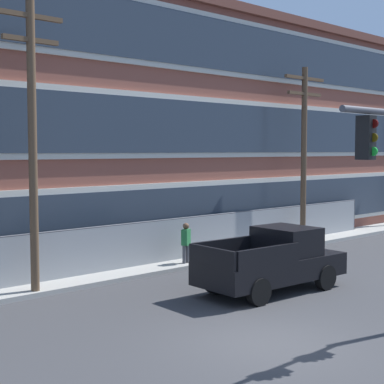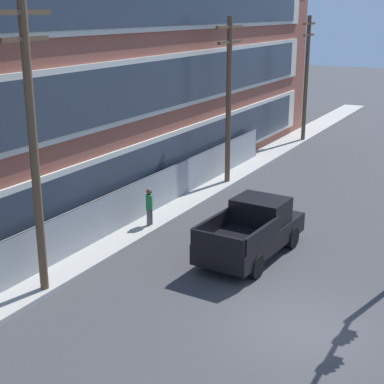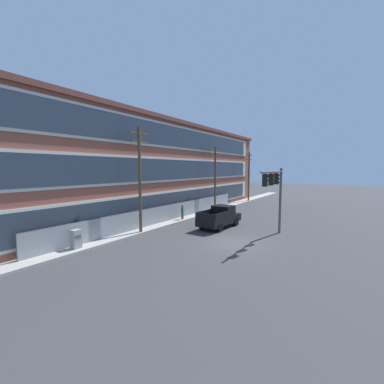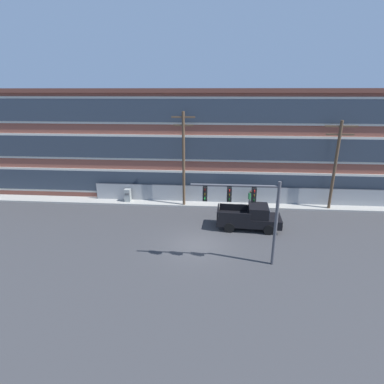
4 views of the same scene
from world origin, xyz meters
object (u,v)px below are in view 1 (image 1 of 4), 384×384
at_px(utility_pole_near_corner, 32,136).
at_px(utility_pole_midblock, 304,147).
at_px(pickup_truck_black, 274,261).
at_px(pedestrian_near_cabinet, 186,242).

bearing_deg(utility_pole_near_corner, utility_pole_midblock, 0.65).
distance_m(pickup_truck_black, utility_pole_near_corner, 8.34).
bearing_deg(pickup_truck_black, pedestrian_near_cabinet, 83.69).
xyz_separation_m(pickup_truck_black, utility_pole_near_corner, (-5.81, 4.53, 3.91)).
relative_size(pickup_truck_black, utility_pole_midblock, 0.63).
relative_size(pickup_truck_black, pedestrian_near_cabinet, 3.07).
height_order(utility_pole_near_corner, pedestrian_near_cabinet, utility_pole_near_corner).
bearing_deg(pickup_truck_black, utility_pole_near_corner, 142.02).
xyz_separation_m(pickup_truck_black, pedestrian_near_cabinet, (0.52, 4.68, 0.03)).
relative_size(utility_pole_near_corner, utility_pole_midblock, 1.08).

